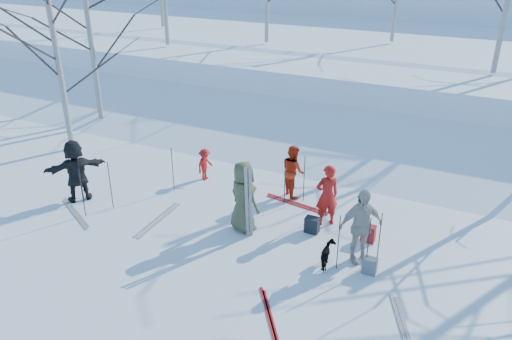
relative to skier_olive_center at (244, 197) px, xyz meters
The scene contains 32 objects.
ground 1.17m from the skier_olive_center, 93.53° to the right, with size 120.00×120.00×0.00m, color white.
snow_ramp 6.31m from the skier_olive_center, 90.41° to the left, with size 70.00×9.50×1.40m, color white.
snow_plateau 16.27m from the skier_olive_center, 90.16° to the left, with size 70.00×18.00×2.20m, color white.
far_hill 37.28m from the skier_olive_center, 90.07° to the left, with size 90.00×30.00×6.00m, color white.
skier_olive_center is the anchor object (origin of this frame).
skier_red_north 2.08m from the skier_olive_center, 33.84° to the left, with size 0.59×0.39×1.63m, color #B31410.
skier_redor_behind 2.30m from the skier_olive_center, 81.12° to the left, with size 0.72×0.56×1.48m, color red.
skier_red_seated 3.15m from the skier_olive_center, 139.47° to the left, with size 0.63×0.36×0.97m, color #B31410.
skier_cream_east 2.90m from the skier_olive_center, ahead, with size 1.03×0.43×1.76m, color beige.
skier_grey_west 4.84m from the skier_olive_center, behind, with size 1.63×0.52×1.75m, color black.
dog 2.51m from the skier_olive_center, 13.00° to the right, with size 0.30×0.65×0.55m, color black.
upright_ski_left 0.38m from the skier_olive_center, 50.94° to the right, with size 0.07×0.02×1.90m, color silver.
upright_ski_right 0.42m from the skier_olive_center, 38.33° to the right, with size 0.07×0.02×1.90m, color silver.
ski_pair_a 2.11m from the skier_olive_center, 68.87° to the left, with size 1.91×0.48×0.02m, color #A21717, non-canonical shape.
ski_pair_b 2.44m from the skier_olive_center, 164.82° to the right, with size 0.29×1.91×0.02m, color silver, non-canonical shape.
ski_pair_c 3.47m from the skier_olive_center, 53.47° to the right, with size 1.27×1.66×0.02m, color #A21717, non-canonical shape.
ski_pair_d 4.74m from the skier_olive_center, 22.71° to the right, with size 0.94×1.82×0.02m, color silver, non-canonical shape.
ski_pair_e 4.63m from the skier_olive_center, 163.55° to the right, with size 1.77×1.06×0.02m, color silver, non-canonical shape.
ski_pole_a 3.35m from the skier_olive_center, ahead, with size 0.02×0.02×1.34m, color black.
ski_pole_b 1.68m from the skier_olive_center, 76.60° to the left, with size 0.02×0.02×1.34m, color black.
ski_pole_c 3.20m from the skier_olive_center, ahead, with size 0.02×0.02×1.34m, color black.
ski_pole_d 3.73m from the skier_olive_center, behind, with size 0.02×0.02×1.34m, color black.
ski_pole_e 2.95m from the skier_olive_center, 160.75° to the left, with size 0.02×0.02×1.34m, color black.
ski_pole_f 4.22m from the skier_olive_center, 162.75° to the right, with size 0.02×0.02×1.34m, color black.
ski_pole_g 2.21m from the skier_olive_center, 69.61° to the left, with size 0.02×0.02×1.34m, color black.
ski_pole_h 2.65m from the skier_olive_center, 11.89° to the right, with size 0.02×0.02×1.34m, color black.
ski_pole_i 4.65m from the skier_olive_center, behind, with size 0.02×0.02×1.34m, color black.
backpack_red 3.10m from the skier_olive_center, 16.29° to the left, with size 0.32×0.22×0.42m, color maroon.
backpack_grey 3.36m from the skier_olive_center, ahead, with size 0.30×0.20×0.38m, color slate.
backpack_dark 1.83m from the skier_olive_center, 22.14° to the left, with size 0.34×0.24×0.40m, color black.
birch_edge_a 8.26m from the skier_olive_center, 165.34° to the left, with size 4.49×4.49×5.55m, color silver, non-canonical shape.
birch_edge_d 9.87m from the skier_olive_center, 152.89° to the left, with size 4.87×4.87×6.10m, color silver, non-canonical shape.
Camera 1 is at (5.08, -8.67, 6.55)m, focal length 35.00 mm.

